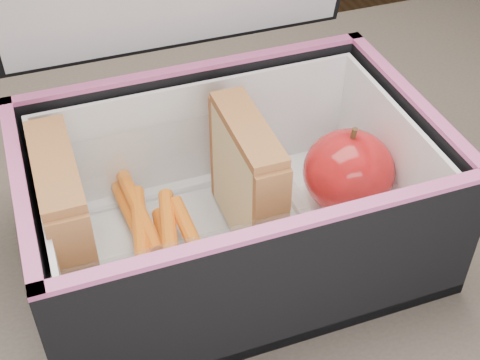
% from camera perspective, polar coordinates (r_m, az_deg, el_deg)
% --- Properties ---
extents(lunch_bag, '(0.30, 0.24, 0.30)m').
position_cam_1_polar(lunch_bag, '(0.50, -0.85, -0.59)').
color(lunch_bag, black).
rests_on(lunch_bag, kitchen_table).
extents(plastic_tub, '(0.18, 0.13, 0.07)m').
position_cam_1_polar(plastic_tub, '(0.50, -6.64, -3.26)').
color(plastic_tub, white).
rests_on(plastic_tub, lunch_bag).
extents(sandwich_left, '(0.03, 0.10, 0.11)m').
position_cam_1_polar(sandwich_left, '(0.48, -14.56, -3.35)').
color(sandwich_left, '#D6C283').
rests_on(sandwich_left, plastic_tub).
extents(sandwich_right, '(0.03, 0.09, 0.10)m').
position_cam_1_polar(sandwich_right, '(0.50, 0.63, 0.00)').
color(sandwich_right, '#D6C283').
rests_on(sandwich_right, plastic_tub).
extents(carrot_sticks, '(0.05, 0.15, 0.03)m').
position_cam_1_polar(carrot_sticks, '(0.52, -7.13, -4.48)').
color(carrot_sticks, orange).
rests_on(carrot_sticks, plastic_tub).
extents(paper_napkin, '(0.07, 0.07, 0.01)m').
position_cam_1_polar(paper_napkin, '(0.56, 8.45, -2.39)').
color(paper_napkin, white).
rests_on(paper_napkin, lunch_bag).
extents(red_apple, '(0.07, 0.07, 0.08)m').
position_cam_1_polar(red_apple, '(0.54, 9.24, 0.71)').
color(red_apple, maroon).
rests_on(red_apple, paper_napkin).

